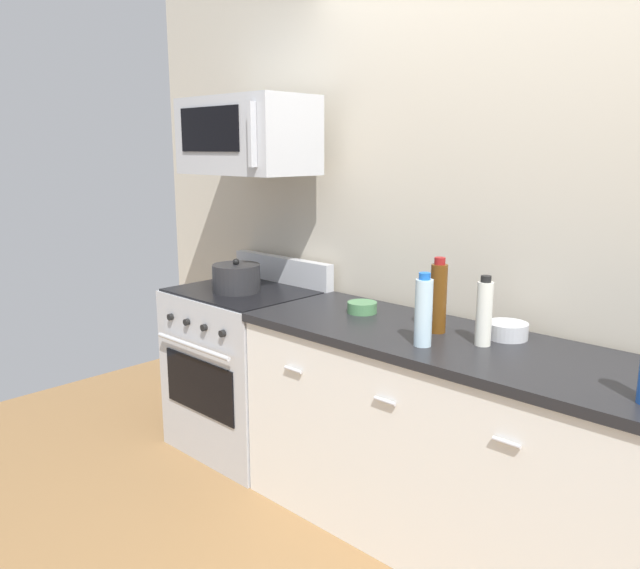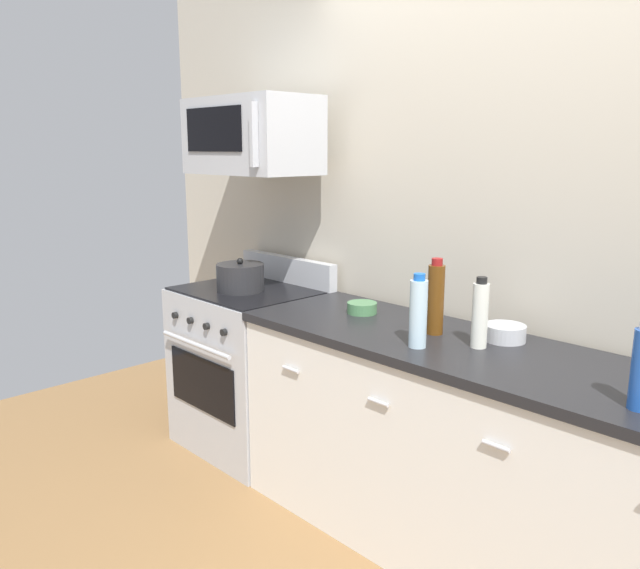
# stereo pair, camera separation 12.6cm
# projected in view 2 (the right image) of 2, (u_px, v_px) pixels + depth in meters

# --- Properties ---
(ground_plane) EXTENTS (6.39, 6.39, 0.00)m
(ground_plane) POSITION_uv_depth(u_px,v_px,m) (472.00, 560.00, 2.63)
(ground_plane) COLOR olive
(back_wall) EXTENTS (5.32, 0.10, 2.70)m
(back_wall) POSITION_uv_depth(u_px,v_px,m) (543.00, 231.00, 2.62)
(back_wall) COLOR beige
(back_wall) RESTS_ON ground_plane
(counter_unit) EXTENTS (2.23, 0.66, 0.92)m
(counter_unit) POSITION_uv_depth(u_px,v_px,m) (478.00, 459.00, 2.53)
(counter_unit) COLOR silver
(counter_unit) RESTS_ON ground_plane
(range_oven) EXTENTS (0.76, 0.69, 1.07)m
(range_oven) POSITION_uv_depth(u_px,v_px,m) (250.00, 366.00, 3.58)
(range_oven) COLOR #B7BABF
(range_oven) RESTS_ON ground_plane
(microwave) EXTENTS (0.74, 0.44, 0.40)m
(microwave) POSITION_uv_depth(u_px,v_px,m) (251.00, 136.00, 3.34)
(microwave) COLOR #B7BABF
(bottle_wine_amber) EXTENTS (0.07, 0.07, 0.32)m
(bottle_wine_amber) POSITION_uv_depth(u_px,v_px,m) (436.00, 298.00, 2.62)
(bottle_wine_amber) COLOR #59330F
(bottle_wine_amber) RESTS_ON countertop_slab
(bottle_water_clear) EXTENTS (0.07, 0.07, 0.29)m
(bottle_water_clear) POSITION_uv_depth(u_px,v_px,m) (418.00, 313.00, 2.45)
(bottle_water_clear) COLOR silver
(bottle_water_clear) RESTS_ON countertop_slab
(bottle_vinegar_white) EXTENTS (0.06, 0.06, 0.28)m
(bottle_vinegar_white) POSITION_uv_depth(u_px,v_px,m) (480.00, 314.00, 2.45)
(bottle_vinegar_white) COLOR silver
(bottle_vinegar_white) RESTS_ON countertop_slab
(bowl_green_glaze) EXTENTS (0.14, 0.14, 0.05)m
(bowl_green_glaze) POSITION_uv_depth(u_px,v_px,m) (362.00, 307.00, 2.98)
(bowl_green_glaze) COLOR #477A4C
(bowl_green_glaze) RESTS_ON countertop_slab
(bowl_steel_prep) EXTENTS (0.17, 0.17, 0.07)m
(bowl_steel_prep) POSITION_uv_depth(u_px,v_px,m) (505.00, 332.00, 2.55)
(bowl_steel_prep) COLOR #B2B5BA
(bowl_steel_prep) RESTS_ON countertop_slab
(stockpot) EXTENTS (0.26, 0.26, 0.18)m
(stockpot) POSITION_uv_depth(u_px,v_px,m) (240.00, 277.00, 3.44)
(stockpot) COLOR #262628
(stockpot) RESTS_ON range_oven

